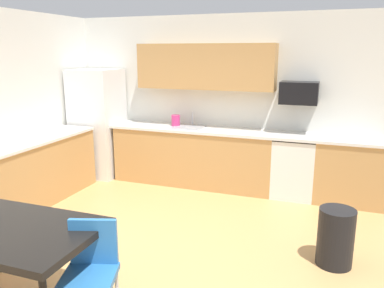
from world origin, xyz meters
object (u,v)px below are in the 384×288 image
at_px(microwave, 299,93).
at_px(trash_bin, 336,237).
at_px(oven_range, 294,167).
at_px(chair_near_table, 91,267).
at_px(dining_table, 11,235).
at_px(refrigerator, 98,123).
at_px(kettle, 176,121).

relative_size(microwave, trash_bin, 0.90).
bearing_deg(oven_range, microwave, 90.00).
xyz_separation_m(microwave, chair_near_table, (-1.20, -3.56, -1.04)).
relative_size(dining_table, chair_near_table, 1.65).
relative_size(microwave, chair_near_table, 0.64).
relative_size(refrigerator, kettle, 9.20).
bearing_deg(trash_bin, oven_range, 107.83).
bearing_deg(refrigerator, microwave, 3.09).
bearing_deg(refrigerator, chair_near_table, -57.82).
bearing_deg(chair_near_table, refrigerator, 122.18).
distance_m(dining_table, trash_bin, 3.02).
bearing_deg(trash_bin, microwave, 106.98).
bearing_deg(oven_range, dining_table, -117.93).
height_order(chair_near_table, trash_bin, chair_near_table).
bearing_deg(oven_range, trash_bin, -72.17).
bearing_deg(dining_table, microwave, 62.73).
bearing_deg(chair_near_table, microwave, 71.40).
bearing_deg(microwave, kettle, -178.51).
xyz_separation_m(dining_table, trash_bin, (2.48, 1.68, -0.40)).
distance_m(chair_near_table, kettle, 3.62).
bearing_deg(kettle, microwave, 1.49).
bearing_deg(chair_near_table, oven_range, 70.90).
distance_m(microwave, chair_near_table, 3.90).
distance_m(microwave, kettle, 1.99).
xyz_separation_m(oven_range, chair_near_table, (-1.20, -3.46, 0.05)).
xyz_separation_m(refrigerator, oven_range, (3.33, 0.08, -0.47)).
height_order(oven_range, dining_table, oven_range).
bearing_deg(kettle, chair_near_table, -78.38).
distance_m(trash_bin, kettle, 3.25).
height_order(refrigerator, kettle, refrigerator).
relative_size(microwave, dining_table, 0.39).
height_order(microwave, chair_near_table, microwave).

